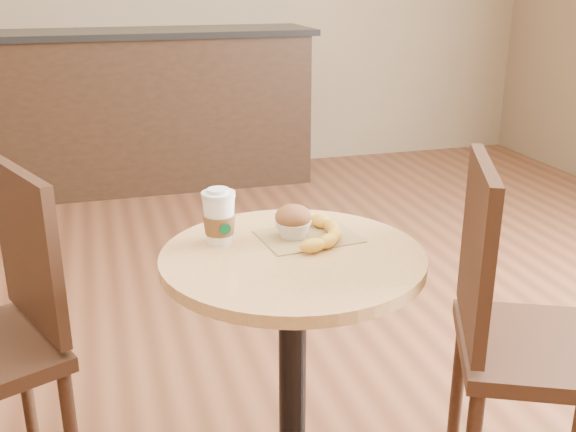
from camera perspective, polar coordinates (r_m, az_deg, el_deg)
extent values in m
cylinder|color=black|center=(1.79, 0.37, -14.27)|extent=(0.07, 0.07, 0.72)
cylinder|color=tan|center=(1.62, 0.40, -3.63)|extent=(0.64, 0.64, 0.03)
cylinder|color=#341E12|center=(2.22, -21.35, -12.89)|extent=(0.04, 0.04, 0.46)
cube|color=#341E12|center=(1.86, -21.13, -2.61)|extent=(0.18, 0.37, 0.43)
cube|color=#341E12|center=(1.87, 20.80, -10.46)|extent=(0.56, 0.56, 0.04)
cylinder|color=#341E12|center=(2.12, 14.19, -13.51)|extent=(0.04, 0.04, 0.47)
cube|color=#341E12|center=(1.73, 15.71, -2.76)|extent=(0.20, 0.38, 0.44)
cube|color=black|center=(4.69, -12.24, 8.55)|extent=(2.20, 0.60, 1.00)
cube|color=black|center=(4.62, -12.71, 14.88)|extent=(2.30, 0.65, 0.04)
cube|color=olive|center=(1.71, 1.76, -1.73)|extent=(0.26, 0.21, 0.00)
cylinder|color=silver|center=(1.64, -5.93, 1.84)|extent=(0.08, 0.08, 0.01)
cylinder|color=silver|center=(1.64, -5.94, 2.16)|extent=(0.05, 0.05, 0.01)
cylinder|color=#074721|center=(1.63, -5.33, -1.12)|extent=(0.03, 0.01, 0.03)
ellipsoid|color=brown|center=(1.68, 0.44, -0.04)|extent=(0.09, 0.09, 0.06)
ellipsoid|color=beige|center=(1.68, 0.44, 0.56)|extent=(0.03, 0.03, 0.02)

